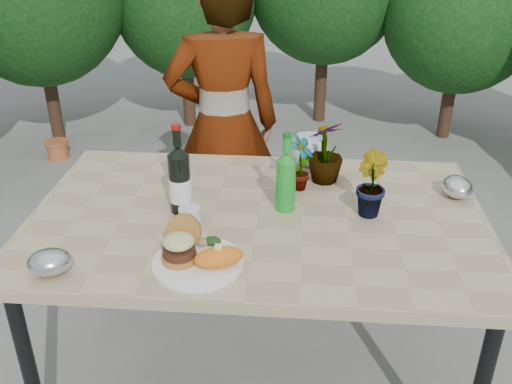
# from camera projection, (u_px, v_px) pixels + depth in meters

# --- Properties ---
(ground) EXTENTS (80.00, 80.00, 0.00)m
(ground) POSITION_uv_depth(u_px,v_px,m) (258.00, 371.00, 2.36)
(ground) COLOR slate
(ground) RESTS_ON ground
(patio_table) EXTENTS (1.60, 1.00, 0.75)m
(patio_table) POSITION_uv_depth(u_px,v_px,m) (258.00, 228.00, 2.04)
(patio_table) COLOR tan
(patio_table) RESTS_ON ground
(shrub_hedge) EXTENTS (6.87, 5.04, 2.14)m
(shrub_hedge) POSITION_uv_depth(u_px,v_px,m) (332.00, 19.00, 3.23)
(shrub_hedge) COLOR #382316
(shrub_hedge) RESTS_ON ground
(dinner_plate) EXTENTS (0.28, 0.28, 0.01)m
(dinner_plate) POSITION_uv_depth(u_px,v_px,m) (198.00, 263.00, 1.73)
(dinner_plate) COLOR white
(dinner_plate) RESTS_ON patio_table
(burger_stack) EXTENTS (0.11, 0.16, 0.11)m
(burger_stack) POSITION_uv_depth(u_px,v_px,m) (180.00, 244.00, 1.73)
(burger_stack) COLOR #B7722D
(burger_stack) RESTS_ON dinner_plate
(sweet_potato) EXTENTS (0.17, 0.12, 0.06)m
(sweet_potato) POSITION_uv_depth(u_px,v_px,m) (219.00, 257.00, 1.69)
(sweet_potato) COLOR orange
(sweet_potato) RESTS_ON dinner_plate
(grilled_veg) EXTENTS (0.08, 0.05, 0.03)m
(grilled_veg) POSITION_uv_depth(u_px,v_px,m) (208.00, 241.00, 1.80)
(grilled_veg) COLOR olive
(grilled_veg) RESTS_ON dinner_plate
(wine_bottle) EXTENTS (0.08, 0.08, 0.33)m
(wine_bottle) POSITION_uv_depth(u_px,v_px,m) (180.00, 180.00, 1.98)
(wine_bottle) COLOR black
(wine_bottle) RESTS_ON patio_table
(sparkling_water) EXTENTS (0.07, 0.07, 0.29)m
(sparkling_water) POSITION_uv_depth(u_px,v_px,m) (286.00, 182.00, 1.99)
(sparkling_water) COLOR #1A9225
(sparkling_water) RESTS_ON patio_table
(plastic_cup) EXTENTS (0.07, 0.07, 0.09)m
(plastic_cup) POSITION_uv_depth(u_px,v_px,m) (190.00, 221.00, 1.88)
(plastic_cup) COLOR silver
(plastic_cup) RESTS_ON patio_table
(seedling_left) EXTENTS (0.13, 0.14, 0.23)m
(seedling_left) POSITION_uv_depth(u_px,v_px,m) (300.00, 163.00, 2.12)
(seedling_left) COLOR #296121
(seedling_left) RESTS_ON patio_table
(seedling_mid) EXTENTS (0.13, 0.15, 0.23)m
(seedling_mid) POSITION_uv_depth(u_px,v_px,m) (370.00, 184.00, 1.96)
(seedling_mid) COLOR #2A571D
(seedling_mid) RESTS_ON patio_table
(seedling_right) EXTENTS (0.19, 0.19, 0.25)m
(seedling_right) POSITION_uv_depth(u_px,v_px,m) (326.00, 152.00, 2.19)
(seedling_right) COLOR #20531C
(seedling_right) RESTS_ON patio_table
(blue_bowl) EXTENTS (0.19, 0.19, 0.12)m
(blue_bowl) POSITION_uv_depth(u_px,v_px,m) (309.00, 151.00, 2.35)
(blue_bowl) COLOR silver
(blue_bowl) RESTS_ON patio_table
(foil_packet_left) EXTENTS (0.16, 0.14, 0.08)m
(foil_packet_left) POSITION_uv_depth(u_px,v_px,m) (50.00, 262.00, 1.68)
(foil_packet_left) COLOR #B8BBBF
(foil_packet_left) RESTS_ON patio_table
(foil_packet_right) EXTENTS (0.13, 0.15, 0.08)m
(foil_packet_right) POSITION_uv_depth(u_px,v_px,m) (457.00, 187.00, 2.11)
(foil_packet_right) COLOR silver
(foil_packet_right) RESTS_ON patio_table
(person) EXTENTS (0.62, 0.47, 1.51)m
(person) POSITION_uv_depth(u_px,v_px,m) (224.00, 126.00, 2.75)
(person) COLOR #9F734F
(person) RESTS_ON ground
(terracotta_pot) EXTENTS (0.17, 0.17, 0.14)m
(terracotta_pot) POSITION_uv_depth(u_px,v_px,m) (57.00, 149.00, 4.22)
(terracotta_pot) COLOR #B35B2E
(terracotta_pot) RESTS_ON ground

